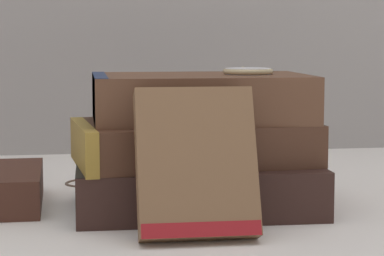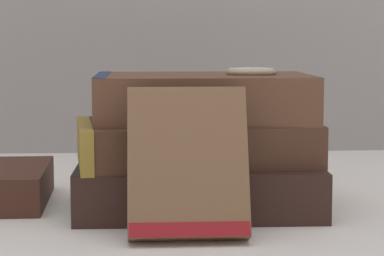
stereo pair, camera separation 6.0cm
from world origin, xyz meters
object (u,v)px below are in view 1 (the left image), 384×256
(book_flat_middle, at_px, (187,142))
(book_leaning_front, at_px, (196,169))
(book_flat_bottom, at_px, (191,186))
(pocket_watch, at_px, (248,71))
(reading_glasses, at_px, (113,183))
(book_flat_top, at_px, (195,98))

(book_flat_middle, height_order, book_leaning_front, book_leaning_front)
(book_flat_bottom, distance_m, book_leaning_front, 0.11)
(pocket_watch, distance_m, reading_glasses, 0.22)
(pocket_watch, height_order, reading_glasses, pocket_watch)
(pocket_watch, bearing_deg, book_leaning_front, -120.06)
(book_flat_top, height_order, reading_glasses, book_flat_top)
(book_flat_top, distance_m, reading_glasses, 0.18)
(book_leaning_front, relative_size, pocket_watch, 2.38)
(book_flat_top, bearing_deg, book_leaning_front, -97.84)
(pocket_watch, bearing_deg, book_flat_bottom, -167.86)
(book_flat_bottom, relative_size, book_leaning_front, 1.84)
(book_leaning_front, xyz_separation_m, reading_glasses, (-0.06, 0.25, -0.06))
(book_flat_middle, xyz_separation_m, book_flat_top, (0.01, 0.01, 0.04))
(book_leaning_front, height_order, pocket_watch, pocket_watch)
(book_flat_bottom, bearing_deg, book_flat_middle, 115.37)
(book_flat_top, relative_size, pocket_watch, 3.93)
(book_flat_bottom, relative_size, book_flat_middle, 0.98)
(book_flat_top, height_order, book_leaning_front, book_flat_top)
(book_flat_top, bearing_deg, reading_glasses, 120.05)
(book_flat_top, distance_m, pocket_watch, 0.06)
(book_flat_middle, relative_size, pocket_watch, 4.46)
(book_flat_middle, relative_size, reading_glasses, 1.96)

